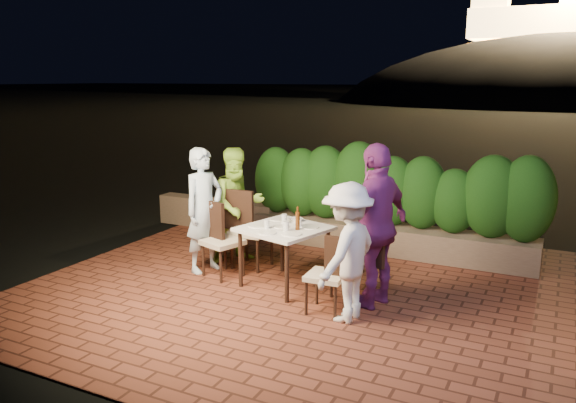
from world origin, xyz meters
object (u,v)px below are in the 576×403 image
Objects in this scene: chair_right_front at (326,274)px; diner_purple at (377,226)px; dining_table at (284,257)px; diner_blue at (204,210)px; parapet_lamp at (225,196)px; diner_green at (238,205)px; chair_left_back at (252,229)px; chair_left_front at (223,240)px; diner_white at (347,252)px; beer_bottle at (298,218)px; chair_right_back at (354,259)px; bowl at (296,220)px.

chair_right_front is 0.47× the size of diner_purple.
diner_blue is at bearing 177.90° from dining_table.
diner_blue is 11.79× the size of parapet_lamp.
dining_table is 0.58× the size of diner_green.
parapet_lamp is at bearing 133.03° from chair_left_back.
diner_white reaches higher than chair_left_front.
chair_left_front is 0.92× the size of chair_left_back.
dining_table is at bearing -31.78° from chair_left_back.
beer_bottle is at bearing -42.87° from chair_right_front.
diner_blue reaches higher than chair_left_front.
chair_left_back reaches higher than chair_right_back.
chair_right_back is at bearing -32.48° from parapet_lamp.
dining_table reaches higher than parapet_lamp.
diner_blue is (-1.20, 0.04, 0.45)m from dining_table.
beer_bottle reaches higher than dining_table.
bowl is 1.17m from chair_right_front.
chair_left_back is at bearing 170.32° from bowl.
diner_blue is (-1.97, 0.55, 0.39)m from chair_right_front.
diner_purple is at bearing -136.11° from chair_right_front.
beer_bottle is 2.02× the size of parapet_lamp.
chair_right_back is at bearing -68.40° from diner_green.
chair_left_back is 2.03m from parapet_lamp.
chair_right_front is (1.63, -0.46, -0.05)m from chair_left_front.
chair_right_front is at bearing -27.24° from diner_purple.
parapet_lamp is at bearing -105.43° from diner_purple.
beer_bottle reaches higher than chair_right_back.
bowl is 0.10× the size of diner_green.
diner_green reaches higher than dining_table.
diner_blue is (-0.34, 0.09, 0.34)m from chair_left_front.
diner_blue is 0.89× the size of diner_purple.
chair_right_front is at bearing -40.27° from parapet_lamp.
chair_left_back is at bearing -34.97° from diner_blue.
beer_bottle reaches higher than chair_left_front.
bowl is at bearing 89.77° from dining_table.
chair_left_back is 0.69m from diner_blue.
diner_green is 1.74m from parapet_lamp.
bowl is 1.25m from diner_purple.
diner_purple reaches higher than bowl.
chair_right_back is at bearing -14.87° from chair_left_back.
dining_table is 0.97× the size of chair_right_back.
chair_right_front is at bearing 95.69° from chair_right_back.
chair_right_front reaches higher than dining_table.
chair_right_back is 0.54m from diner_purple.
chair_right_front is 0.78m from diner_purple.
chair_left_back is 1.20× the size of chair_right_front.
diner_purple is (2.38, -0.10, 0.10)m from diner_blue.
chair_right_back is (1.61, -0.43, -0.05)m from chair_left_back.
chair_right_back reaches higher than dining_table.
chair_left_back is 0.44m from diner_green.
diner_white is 0.80× the size of diner_purple.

